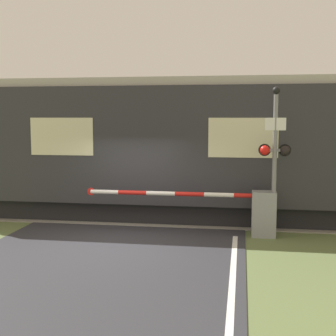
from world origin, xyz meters
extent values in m
plane|color=#5B6B3D|center=(0.00, 0.00, 0.00)|extent=(80.00, 80.00, 0.00)
cube|color=gray|center=(0.00, 3.29, 0.01)|extent=(36.00, 3.20, 0.03)
cube|color=#595451|center=(0.00, 2.57, 0.08)|extent=(36.00, 0.08, 0.10)
cube|color=#595451|center=(0.00, 4.01, 0.08)|extent=(36.00, 0.08, 0.10)
cube|color=black|center=(2.89, 3.29, 0.30)|extent=(16.70, 2.62, 0.60)
cube|color=#2D2D33|center=(2.89, 3.29, 2.23)|extent=(18.15, 3.08, 3.26)
cube|color=#ADA89E|center=(2.89, 3.29, 3.98)|extent=(17.79, 2.83, 0.24)
cube|color=beige|center=(2.89, 1.74, 2.47)|extent=(1.82, 0.02, 1.04)
cube|color=beige|center=(-2.10, 1.74, 2.47)|extent=(1.82, 0.02, 1.04)
cube|color=gray|center=(3.44, 1.18, 0.58)|extent=(0.60, 0.44, 1.16)
cylinder|color=gray|center=(3.44, 1.18, 1.04)|extent=(0.16, 0.16, 0.18)
cylinder|color=red|center=(3.07, 1.18, 1.04)|extent=(0.75, 0.11, 0.11)
cylinder|color=white|center=(2.31, 1.18, 1.04)|extent=(0.75, 0.11, 0.11)
cylinder|color=red|center=(1.56, 1.18, 1.04)|extent=(0.75, 0.11, 0.11)
cylinder|color=white|center=(0.80, 1.18, 1.04)|extent=(0.75, 0.11, 0.11)
cylinder|color=red|center=(0.05, 1.18, 1.04)|extent=(0.75, 0.11, 0.11)
cylinder|color=white|center=(-0.71, 1.18, 1.04)|extent=(0.75, 0.11, 0.11)
cylinder|color=red|center=(-1.09, 1.18, 1.04)|extent=(0.20, 0.02, 0.20)
cylinder|color=gray|center=(3.67, 1.05, 1.78)|extent=(0.11, 0.11, 3.56)
cube|color=gray|center=(3.67, 1.05, 2.21)|extent=(0.61, 0.07, 0.07)
sphere|color=red|center=(3.43, 1.00, 2.21)|extent=(0.24, 0.24, 0.24)
sphere|color=black|center=(3.91, 1.00, 2.21)|extent=(0.24, 0.24, 0.24)
cylinder|color=black|center=(3.43, 1.11, 2.21)|extent=(0.30, 0.06, 0.30)
cylinder|color=black|center=(3.91, 1.11, 2.21)|extent=(0.30, 0.06, 0.30)
cube|color=white|center=(3.67, 1.01, 2.85)|extent=(0.50, 0.02, 0.31)
sphere|color=black|center=(3.67, 1.05, 3.66)|extent=(0.18, 0.18, 0.18)
camera|label=1|loc=(2.88, -10.65, 3.02)|focal=50.00mm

